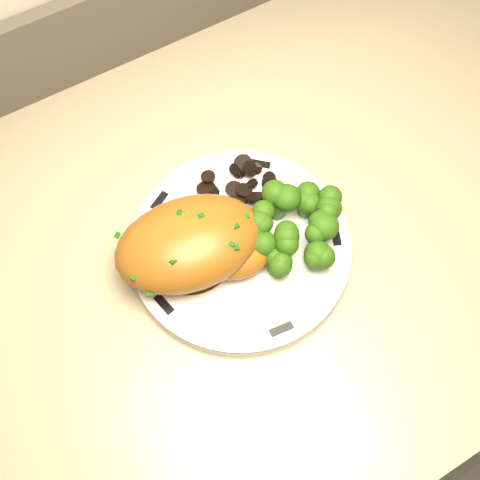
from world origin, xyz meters
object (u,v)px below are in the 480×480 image
broccoli_florets (292,228)px  chicken_breast (194,244)px  plate (240,247)px  counter (36,459)px

broccoli_florets → chicken_breast: bearing=161.3°
plate → chicken_breast: bearing=167.0°
counter → plate: 0.57m
chicken_breast → broccoli_florets: 0.11m
plate → chicken_breast: chicken_breast is taller
counter → broccoli_florets: counter is taller
counter → broccoli_florets: 0.63m
counter → chicken_breast: counter is taller
plate → counter: bearing=178.2°
counter → broccoli_florets: bearing=-4.7°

